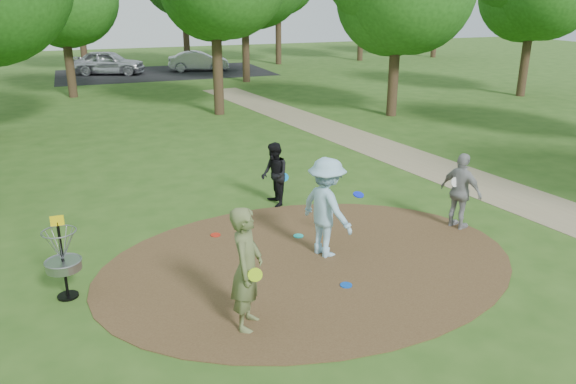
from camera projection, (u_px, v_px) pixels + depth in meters
name	position (u px, v px, depth m)	size (l,w,h in m)	color
ground	(310.00, 263.00, 11.15)	(100.00, 100.00, 0.00)	#2D5119
dirt_clearing	(310.00, 262.00, 11.14)	(8.40, 8.40, 0.02)	#47301C
footpath	(503.00, 192.00, 15.10)	(2.00, 40.00, 0.01)	#8C7A5B
parking_lot	(165.00, 73.00, 38.25)	(14.00, 8.00, 0.01)	black
player_observer_with_disc	(247.00, 269.00, 8.70)	(0.79, 0.89, 2.04)	#606B3D
player_throwing_with_disc	(326.00, 208.00, 11.17)	(1.42, 1.50, 2.05)	#99CAE5
player_walking_with_disc	(274.00, 175.00, 13.95)	(0.68, 0.80, 1.61)	black
player_waiting_with_disc	(461.00, 192.00, 12.54)	(0.73, 1.11, 1.75)	#949497
disc_ground_cyan	(298.00, 236.00, 12.32)	(0.22, 0.22, 0.02)	#18C4C0
disc_ground_blue	(346.00, 285.00, 10.23)	(0.22, 0.22, 0.02)	blue
disc_ground_red	(216.00, 235.00, 12.37)	(0.22, 0.22, 0.02)	red
car_left	(108.00, 62.00, 37.11)	(1.88, 4.67, 1.59)	#B6B7BE
car_right	(198.00, 61.00, 38.88)	(1.43, 4.11, 1.35)	#A1A2A9
disc_golf_basket	(62.00, 252.00, 9.60)	(0.63, 0.63, 1.54)	black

